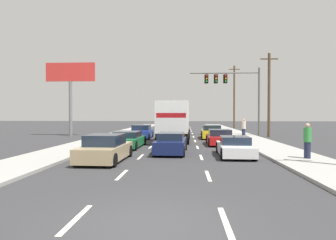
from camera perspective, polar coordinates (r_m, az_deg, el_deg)
ground_plane at (r=31.56m, az=1.79°, el=-3.23°), size 140.00×140.00×0.00m
sidewalk_right at (r=27.22m, az=15.96°, el=-3.83°), size 3.06×80.00×0.14m
sidewalk_left at (r=27.62m, az=-12.72°, el=-3.74°), size 3.06×80.00×0.14m
lane_markings at (r=29.31m, az=1.68°, el=-3.56°), size 3.54×57.00×0.01m
car_blue at (r=29.86m, az=-5.06°, el=-2.30°), size 2.02×4.20×1.33m
car_green at (r=21.84m, az=-7.62°, el=-3.76°), size 2.12×4.69×1.16m
car_tan at (r=15.69m, az=-11.80°, el=-5.40°), size 2.10×4.50×1.37m
box_truck at (r=25.71m, az=1.16°, el=0.17°), size 2.81×7.48×3.42m
car_navy at (r=18.52m, az=0.59°, el=-4.48°), size 1.98×4.53×1.27m
car_yellow at (r=29.84m, az=8.26°, el=-2.32°), size 2.09×4.41×1.32m
car_red at (r=23.86m, az=9.83°, el=-3.34°), size 2.03×4.22×1.20m
car_white at (r=17.62m, az=12.59°, el=-5.03°), size 1.99×4.34×1.13m
traffic_signal_mast at (r=33.80m, az=11.34°, el=6.72°), size 7.62×0.69×7.47m
utility_pole_mid at (r=33.09m, az=18.65°, el=4.73°), size 1.80×0.28×8.75m
utility_pole_far at (r=51.46m, az=12.47°, el=4.43°), size 1.80×0.28×10.48m
roadside_billboard at (r=34.67m, az=-18.06°, el=6.96°), size 5.43×0.36×8.01m
pedestrian_near_corner at (r=16.94m, az=24.98°, el=-3.60°), size 0.38×0.38×1.80m
pedestrian_mid_block at (r=29.42m, az=14.20°, el=-1.52°), size 0.38×0.38×1.83m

